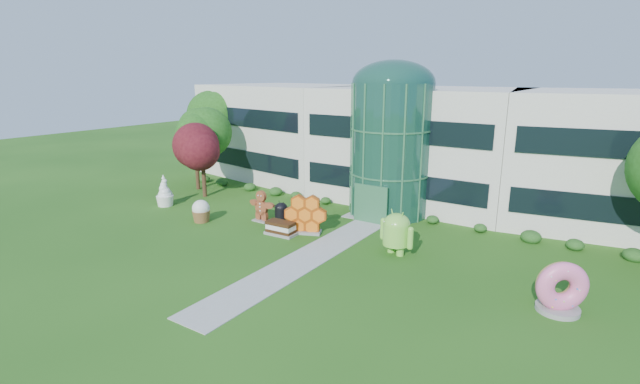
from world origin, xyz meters
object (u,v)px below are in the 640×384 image
Objects in this scene: android_black at (281,211)px; gingerbread at (262,206)px; donut at (561,286)px; android_green at (396,230)px.

android_black is 0.68× the size of gingerbread.
donut is at bearing 3.84° from android_black.
android_green is 1.20× the size of donut.
android_green reaches higher than android_black.
android_black is at bearing 137.72° from donut.
android_black is 1.50m from gingerbread.
android_black is (-9.46, 0.99, -0.62)m from android_green.
gingerbread is (-1.33, -0.62, 0.30)m from android_black.
android_green is at bearing 133.66° from donut.
android_green is at bearing 0.86° from gingerbread.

